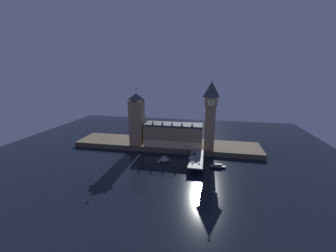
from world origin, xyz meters
TOP-DOWN VIEW (x-y plane):
  - ground_plane at (0.00, 0.00)m, footprint 400.00×400.00m
  - embankment at (0.00, 39.00)m, footprint 220.00×42.00m
  - parliament_hall at (10.17, 31.81)m, footprint 65.98×22.99m
  - clock_tower at (51.01, 26.86)m, footprint 13.14×13.25m
  - victoria_tower at (-32.81, 29.01)m, footprint 15.32×15.32m
  - bridge at (39.57, -5.00)m, footprint 13.83×46.00m
  - car_northbound_lead at (36.53, 4.53)m, footprint 2.03×4.63m
  - car_northbound_trail at (36.53, -17.00)m, footprint 1.87×4.39m
  - car_southbound_lead at (42.62, -16.65)m, footprint 2.02×4.52m
  - pedestrian_mid_walk at (45.66, -1.57)m, footprint 0.38×0.38m
  - pedestrian_far_rail at (33.49, 4.43)m, footprint 0.38×0.38m
  - street_lamp_near at (33.09, -19.72)m, footprint 1.34×0.60m
  - street_lamp_mid at (46.06, -5.00)m, footprint 1.34×0.60m
  - street_lamp_far at (33.09, 9.72)m, footprint 1.34×0.60m
  - boat_upstream at (7.06, -3.93)m, footprint 11.35×6.48m
  - boat_downstream at (60.12, -8.61)m, footprint 16.32×5.58m

SIDE VIEW (x-z plane):
  - ground_plane at x=0.00m, z-range 0.00..0.00m
  - boat_downstream at x=60.12m, z-range -0.52..3.32m
  - boat_upstream at x=7.06m, z-range -0.65..4.14m
  - embankment at x=0.00m, z-range 0.00..5.70m
  - bridge at x=39.57m, z-range 1.64..8.48m
  - car_southbound_lead at x=42.62m, z-range 6.79..8.15m
  - car_northbound_lead at x=36.53m, z-range 6.79..8.21m
  - car_northbound_trail at x=36.53m, z-range 6.79..8.29m
  - pedestrian_mid_walk at x=45.66m, z-range 6.88..8.57m
  - pedestrian_far_rail at x=33.49m, z-range 6.89..8.67m
  - street_lamp_near at x=33.09m, z-range 7.66..14.26m
  - street_lamp_mid at x=46.06m, z-range 7.67..14.36m
  - street_lamp_far at x=33.09m, z-range 7.73..14.97m
  - parliament_hall at x=10.17m, z-range 3.10..33.70m
  - victoria_tower at x=-32.81m, z-range 2.83..68.60m
  - clock_tower at x=51.01m, z-range 7.87..83.08m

